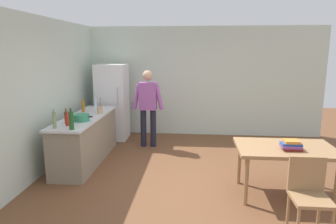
% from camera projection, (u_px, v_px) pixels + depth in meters
% --- Properties ---
extents(ground_plane, '(14.00, 14.00, 0.00)m').
position_uv_depth(ground_plane, '(189.00, 182.00, 4.97)').
color(ground_plane, brown).
extents(wall_back, '(6.40, 0.12, 2.70)m').
position_uv_depth(wall_back, '(192.00, 82.00, 7.62)').
color(wall_back, silver).
rests_on(wall_back, ground_plane).
extents(wall_left, '(0.12, 5.60, 2.70)m').
position_uv_depth(wall_left, '(36.00, 97.00, 5.12)').
color(wall_left, silver).
rests_on(wall_left, ground_plane).
extents(kitchen_counter, '(0.64, 2.20, 0.90)m').
position_uv_depth(kitchen_counter, '(86.00, 139.00, 5.83)').
color(kitchen_counter, gray).
rests_on(kitchen_counter, ground_plane).
extents(refrigerator, '(0.70, 0.67, 1.80)m').
position_uv_depth(refrigerator, '(112.00, 102.00, 7.29)').
color(refrigerator, white).
rests_on(refrigerator, ground_plane).
extents(person, '(0.70, 0.22, 1.70)m').
position_uv_depth(person, '(148.00, 103.00, 6.65)').
color(person, '#1E1E2D').
rests_on(person, ground_plane).
extents(dining_table, '(1.40, 0.90, 0.75)m').
position_uv_depth(dining_table, '(285.00, 152.00, 4.42)').
color(dining_table, '#9E754C').
rests_on(dining_table, ground_plane).
extents(chair, '(0.42, 0.42, 0.91)m').
position_uv_depth(chair, '(309.00, 191.00, 3.50)').
color(chair, '#9E754C').
rests_on(chair, ground_plane).
extents(cooking_pot, '(0.40, 0.28, 0.12)m').
position_uv_depth(cooking_pot, '(81.00, 118.00, 5.35)').
color(cooking_pot, '#2D845B').
rests_on(cooking_pot, kitchen_counter).
extents(utensil_jar, '(0.11, 0.11, 0.32)m').
position_uv_depth(utensil_jar, '(100.00, 110.00, 5.94)').
color(utensil_jar, tan).
rests_on(utensil_jar, kitchen_counter).
extents(bottle_vinegar_tall, '(0.06, 0.06, 0.32)m').
position_uv_depth(bottle_vinegar_tall, '(54.00, 120.00, 4.83)').
color(bottle_vinegar_tall, gray).
rests_on(bottle_vinegar_tall, kitchen_counter).
extents(bottle_beer_brown, '(0.06, 0.06, 0.26)m').
position_uv_depth(bottle_beer_brown, '(66.00, 117.00, 5.14)').
color(bottle_beer_brown, '#5B3314').
rests_on(bottle_beer_brown, kitchen_counter).
extents(bottle_water_clear, '(0.07, 0.07, 0.30)m').
position_uv_depth(bottle_water_clear, '(95.00, 101.00, 6.69)').
color(bottle_water_clear, silver).
rests_on(bottle_water_clear, kitchen_counter).
extents(bottle_sauce_red, '(0.06, 0.06, 0.24)m').
position_uv_depth(bottle_sauce_red, '(67.00, 120.00, 4.99)').
color(bottle_sauce_red, '#B22319').
rests_on(bottle_sauce_red, kitchen_counter).
extents(bottle_oil_amber, '(0.06, 0.06, 0.28)m').
position_uv_depth(bottle_oil_amber, '(83.00, 106.00, 6.11)').
color(bottle_oil_amber, '#996619').
rests_on(bottle_oil_amber, kitchen_counter).
extents(bottle_wine_green, '(0.08, 0.08, 0.34)m').
position_uv_depth(bottle_wine_green, '(71.00, 120.00, 4.75)').
color(bottle_wine_green, '#1E5123').
rests_on(bottle_wine_green, kitchen_counter).
extents(book_stack, '(0.29, 0.22, 0.14)m').
position_uv_depth(book_stack, '(292.00, 145.00, 4.26)').
color(book_stack, '#B22D28').
rests_on(book_stack, dining_table).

